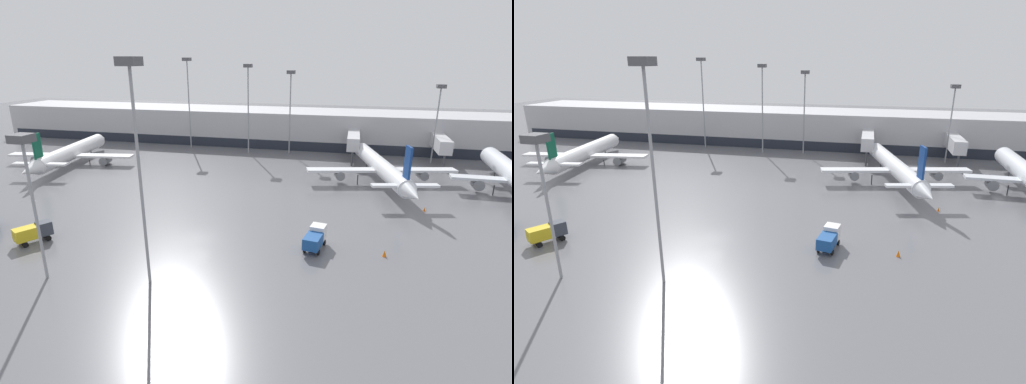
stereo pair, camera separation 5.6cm
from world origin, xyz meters
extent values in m
plane|color=slate|center=(0.00, 0.00, 0.00)|extent=(320.00, 320.00, 0.00)
cube|color=#B2B2B7|center=(0.00, 62.00, 4.50)|extent=(160.00, 16.00, 9.00)
cube|color=#1E232D|center=(0.00, 53.95, 1.20)|extent=(156.80, 0.10, 2.40)
cube|color=#BCBCC1|center=(18.54, 47.58, 4.60)|extent=(2.60, 12.85, 2.80)
cylinder|color=#3F4247|center=(18.54, 41.75, 1.60)|extent=(0.44, 0.44, 3.20)
cube|color=#BCBCC1|center=(36.98, 48.19, 4.60)|extent=(2.60, 11.63, 2.80)
cylinder|color=#3F4247|center=(36.98, 42.97, 1.60)|extent=(0.44, 0.44, 3.20)
cone|color=silver|center=(45.81, 46.58, 3.29)|extent=(3.26, 3.74, 3.16)
cylinder|color=slate|center=(39.71, 28.49, 1.61)|extent=(1.90, 2.76, 1.83)
cylinder|color=#2D2D33|center=(45.62, 39.28, 0.89)|extent=(0.20, 0.20, 1.79)
cylinder|color=#2D2D33|center=(42.10, 27.65, 0.89)|extent=(0.20, 0.20, 1.79)
cylinder|color=white|center=(-41.17, 29.67, 2.62)|extent=(7.42, 25.95, 3.20)
cone|color=white|center=(-43.59, 44.11, 2.62)|extent=(3.58, 3.98, 3.04)
cone|color=white|center=(-38.64, 14.59, 2.62)|extent=(3.64, 5.21, 2.88)
cube|color=white|center=(-41.06, 29.03, 1.98)|extent=(27.33, 7.13, 0.44)
cube|color=white|center=(-39.21, 17.98, 2.94)|extent=(10.47, 3.18, 0.35)
cube|color=#0C5138|center=(-39.21, 17.98, 6.17)|extent=(0.75, 2.42, 5.17)
cylinder|color=slate|center=(-48.59, 27.77, 1.02)|extent=(2.22, 3.17, 1.76)
cylinder|color=slate|center=(-33.53, 30.30, 1.02)|extent=(2.22, 3.17, 1.76)
cylinder|color=#2D2D33|center=(-42.56, 37.93, 0.59)|extent=(0.20, 0.20, 1.18)
cylinder|color=#2D2D33|center=(-45.26, 27.68, 0.59)|extent=(0.20, 0.20, 1.18)
cylinder|color=#2D2D33|center=(-36.65, 29.12, 0.59)|extent=(0.20, 0.20, 1.18)
cylinder|color=silver|center=(23.68, 30.89, 3.16)|extent=(9.43, 27.90, 2.95)
cone|color=silver|center=(20.02, 46.07, 3.16)|extent=(3.49, 3.81, 2.80)
cone|color=silver|center=(27.48, 15.14, 3.16)|extent=(3.62, 4.93, 2.66)
cube|color=silver|center=(23.85, 30.21, 2.57)|extent=(27.02, 8.72, 0.44)
cube|color=silver|center=(26.70, 18.38, 3.46)|extent=(10.37, 3.73, 0.35)
cube|color=navy|center=(26.70, 18.38, 6.81)|extent=(0.86, 2.18, 5.52)
cylinder|color=slate|center=(16.44, 28.43, 1.68)|extent=(2.20, 2.95, 1.62)
cylinder|color=slate|center=(31.26, 32.00, 1.68)|extent=(2.20, 2.95, 1.62)
cylinder|color=#2D2D33|center=(21.55, 39.74, 0.92)|extent=(0.20, 0.20, 1.83)
cylinder|color=#2D2D33|center=(19.78, 28.51, 0.92)|extent=(0.20, 0.20, 1.83)
cylinder|color=#2D2D33|center=(28.24, 30.55, 0.92)|extent=(0.20, 0.20, 1.83)
cube|color=#19478C|center=(14.63, -0.48, 1.40)|extent=(2.32, 3.17, 1.39)
cube|color=silver|center=(15.02, 1.82, 1.63)|extent=(2.04, 2.05, 1.85)
cylinder|color=black|center=(14.21, 2.03, 0.35)|extent=(0.36, 0.73, 0.70)
cylinder|color=black|center=(15.86, 1.75, 0.35)|extent=(0.36, 0.73, 0.70)
cylinder|color=black|center=(13.72, -0.85, 0.35)|extent=(0.36, 0.73, 0.70)
cylinder|color=black|center=(15.37, -1.13, 0.35)|extent=(0.36, 0.73, 0.70)
cube|color=gold|center=(-20.14, -6.81, 1.45)|extent=(2.85, 3.17, 1.50)
cube|color=#333842|center=(-19.04, -4.97, 1.55)|extent=(2.24, 2.24, 1.70)
cylinder|color=black|center=(-19.67, -4.52, 0.35)|extent=(0.57, 0.73, 0.70)
cylinder|color=black|center=(-18.34, -5.31, 0.35)|extent=(0.57, 0.73, 0.70)
cylinder|color=black|center=(-21.05, -6.82, 0.35)|extent=(0.57, 0.73, 0.70)
cylinder|color=black|center=(-19.71, -7.62, 0.35)|extent=(0.57, 0.73, 0.70)
cone|color=orange|center=(22.94, 0.38, 0.39)|extent=(0.48, 0.48, 0.77)
cone|color=orange|center=(29.72, 17.08, 0.31)|extent=(0.40, 0.40, 0.62)
cylinder|color=gray|center=(-6.33, 49.11, 10.02)|extent=(0.30, 0.30, 20.03)
cube|color=#4C4C51|center=(-6.33, 49.11, 20.43)|extent=(1.80, 1.80, 0.80)
cylinder|color=gray|center=(-22.45, 51.63, 10.71)|extent=(0.30, 0.30, 21.42)
cube|color=#4C4C51|center=(-22.45, 51.63, 21.82)|extent=(1.80, 1.80, 0.80)
cylinder|color=gray|center=(-1.07, -11.20, 10.70)|extent=(0.30, 0.30, 21.40)
cube|color=#4C4C51|center=(-1.07, -11.20, 21.80)|extent=(1.80, 1.80, 0.80)
cylinder|color=gray|center=(35.62, 49.07, 8.04)|extent=(0.30, 0.30, 16.08)
cube|color=#4C4C51|center=(35.62, 49.07, 16.48)|extent=(1.80, 1.80, 0.80)
cylinder|color=gray|center=(3.46, 50.79, 9.32)|extent=(0.30, 0.30, 18.64)
cube|color=#4C4C51|center=(3.46, 50.79, 19.04)|extent=(1.80, 1.80, 0.80)
cylinder|color=gray|center=(-12.03, -13.03, 7.25)|extent=(0.30, 0.30, 14.49)
cube|color=#4C4C51|center=(-12.03, -13.03, 14.89)|extent=(1.80, 1.80, 0.80)
camera|label=1|loc=(18.24, -43.90, 22.04)|focal=28.00mm
camera|label=2|loc=(18.30, -43.88, 22.04)|focal=28.00mm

